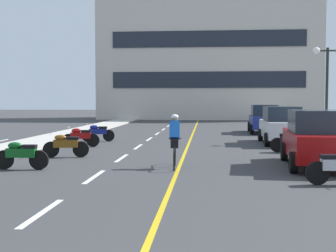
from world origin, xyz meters
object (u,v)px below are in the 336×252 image
object	(u,v)px
street_lamp_mid	(327,71)
motorcycle_6	(292,141)
motorcycle_4	(21,154)
parked_car_far	(264,119)
parked_car_near	(316,138)
motorcycle_5	(66,145)
motorcycle_7	(81,137)
parked_car_mid	(281,125)
cyclist_rider	(175,140)
motorcycle_8	(98,132)

from	to	relation	value
street_lamp_mid	motorcycle_6	xyz separation A→B (m)	(-2.54, -4.58, -3.09)
motorcycle_4	parked_car_far	bearing A→B (deg)	59.62
parked_car_near	motorcycle_6	size ratio (longest dim) A/B	2.55
motorcycle_5	motorcycle_7	distance (m)	3.73
motorcycle_5	motorcycle_7	size ratio (longest dim) A/B	1.00
parked_car_mid	cyclist_rider	world-z (taller)	parked_car_mid
motorcycle_8	cyclist_rider	xyz separation A→B (m)	(4.59, -8.55, 0.41)
parked_car_near	motorcycle_4	xyz separation A→B (m)	(-9.19, -1.35, -0.44)
motorcycle_7	motorcycle_8	world-z (taller)	same
motorcycle_5	motorcycle_6	xyz separation A→B (m)	(8.69, 2.24, 0.00)
street_lamp_mid	motorcycle_8	xyz separation A→B (m)	(-11.58, -0.42, -3.09)
motorcycle_8	motorcycle_7	bearing A→B (deg)	-92.88
street_lamp_mid	motorcycle_7	xyz separation A→B (m)	(-11.72, -3.12, -3.09)
street_lamp_mid	motorcycle_7	size ratio (longest dim) A/B	2.73
motorcycle_4	cyclist_rider	size ratio (longest dim) A/B	0.96
parked_car_near	cyclist_rider	size ratio (longest dim) A/B	2.44
motorcycle_5	cyclist_rider	distance (m)	4.77
parked_car_near	motorcycle_6	distance (m)	3.86
parked_car_near	parked_car_mid	bearing A→B (deg)	88.92
parked_car_mid	motorcycle_8	bearing A→B (deg)	177.41
motorcycle_7	cyclist_rider	bearing A→B (deg)	-51.09
street_lamp_mid	parked_car_mid	bearing A→B (deg)	-160.27
parked_car_mid	motorcycle_6	size ratio (longest dim) A/B	2.50
cyclist_rider	parked_car_near	bearing A→B (deg)	7.03
motorcycle_6	motorcycle_7	size ratio (longest dim) A/B	0.99
street_lamp_mid	motorcycle_4	distance (m)	15.54
motorcycle_7	motorcycle_6	bearing A→B (deg)	-9.06
street_lamp_mid	parked_car_far	distance (m)	7.17
street_lamp_mid	motorcycle_4	bearing A→B (deg)	-140.10
parked_car_far	motorcycle_7	bearing A→B (deg)	-135.17
parked_car_mid	motorcycle_4	world-z (taller)	parked_car_mid
parked_car_mid	motorcycle_8	xyz separation A→B (m)	(-9.23, 0.42, -0.44)
cyclist_rider	motorcycle_8	bearing A→B (deg)	118.24
parked_car_mid	motorcycle_8	size ratio (longest dim) A/B	2.49
motorcycle_5	motorcycle_6	bearing A→B (deg)	14.43
motorcycle_5	motorcycle_8	world-z (taller)	same
parked_car_mid	parked_car_near	bearing A→B (deg)	-91.08
parked_car_near	street_lamp_mid	bearing A→B (deg)	73.51
motorcycle_6	parked_car_far	bearing A→B (deg)	88.69
motorcycle_4	motorcycle_7	bearing A→B (deg)	90.29
parked_car_far	parked_car_near	bearing A→B (deg)	-90.80
parked_car_mid	motorcycle_4	distance (m)	12.93
street_lamp_mid	cyclist_rider	size ratio (longest dim) A/B	2.63
motorcycle_6	motorcycle_8	size ratio (longest dim) A/B	1.00
parked_car_far	motorcycle_6	world-z (taller)	parked_car_far
street_lamp_mid	parked_car_near	bearing A→B (deg)	-106.49
motorcycle_7	street_lamp_mid	bearing A→B (deg)	14.91
street_lamp_mid	parked_car_near	distance (m)	9.17
cyclist_rider	street_lamp_mid	bearing A→B (deg)	52.08
parked_car_mid	motorcycle_8	distance (m)	9.25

